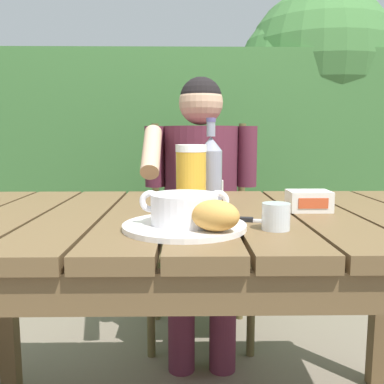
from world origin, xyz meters
name	(u,v)px	position (x,y,z in m)	size (l,w,h in m)	color
dining_table	(198,244)	(0.00, 0.00, 0.67)	(1.49, 0.85, 0.76)	brown
hedge_backdrop	(225,143)	(0.22, 1.64, 0.91)	(4.29, 0.98, 1.92)	#3C6C35
chair_near_diner	(199,236)	(0.03, 0.86, 0.48)	(0.47, 0.41, 1.03)	brown
person_eating	(200,194)	(0.03, 0.66, 0.72)	(0.48, 0.47, 1.22)	#592333
serving_plate	(184,226)	(-0.04, -0.20, 0.77)	(0.28, 0.28, 0.01)	white
soup_bowl	(184,208)	(-0.04, -0.20, 0.81)	(0.20, 0.15, 0.08)	white
bread_roll	(215,216)	(0.03, -0.28, 0.81)	(0.13, 0.11, 0.07)	gold
beer_glass	(191,178)	(-0.02, 0.01, 0.85)	(0.08, 0.08, 0.18)	gold
beer_bottle	(211,170)	(0.04, 0.08, 0.87)	(0.07, 0.07, 0.26)	gray
water_glass_small	(276,216)	(0.17, -0.22, 0.79)	(0.06, 0.06, 0.06)	silver
butter_tub	(309,201)	(0.31, 0.01, 0.79)	(0.11, 0.09, 0.06)	white
table_knife	(252,220)	(0.13, -0.13, 0.77)	(0.15, 0.05, 0.01)	silver
diner_bowl	(205,188)	(0.03, 0.33, 0.79)	(0.13, 0.13, 0.05)	white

